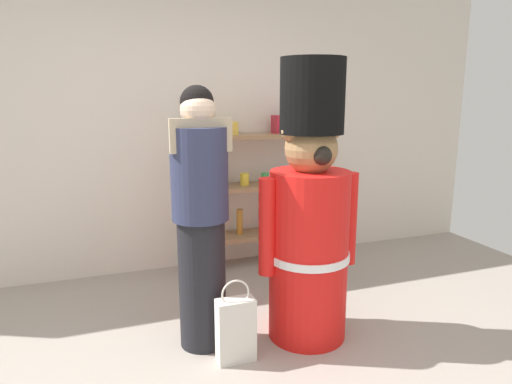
% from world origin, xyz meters
% --- Properties ---
extents(back_wall, '(6.40, 0.12, 2.60)m').
position_xyz_m(back_wall, '(0.00, 2.20, 1.30)').
color(back_wall, silver).
rests_on(back_wall, ground_plane).
extents(merchandise_shelf, '(1.26, 0.35, 1.56)m').
position_xyz_m(merchandise_shelf, '(0.71, 1.98, 0.80)').
color(merchandise_shelf, '#93704C').
rests_on(merchandise_shelf, ground_plane).
extents(teddy_bear_guard, '(0.69, 0.53, 1.81)m').
position_xyz_m(teddy_bear_guard, '(0.59, 0.59, 0.80)').
color(teddy_bear_guard, red).
rests_on(teddy_bear_guard, ground_plane).
extents(person_shopper, '(0.37, 0.35, 1.65)m').
position_xyz_m(person_shopper, '(-0.09, 0.72, 0.85)').
color(person_shopper, black).
rests_on(person_shopper, ground_plane).
extents(shopping_bag, '(0.23, 0.12, 0.52)m').
position_xyz_m(shopping_bag, '(0.05, 0.46, 0.21)').
color(shopping_bag, silver).
rests_on(shopping_bag, ground_plane).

